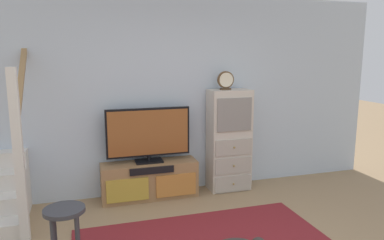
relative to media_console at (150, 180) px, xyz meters
The scene contains 6 objects.
back_wall 1.17m from the media_console, 41.69° to the left, with size 6.40×0.12×2.70m, color silver.
media_console is the anchor object (origin of this frame).
television 0.64m from the media_console, 90.00° to the left, with size 1.11×0.22×0.73m.
side_cabinet 1.24m from the media_console, ahead, with size 0.58×0.38×1.43m.
desk_clock 1.70m from the media_console, ahead, with size 0.23×0.08×0.25m.
bar_stool_near 1.94m from the media_console, 121.57° to the right, with size 0.34×0.34×0.67m.
Camera 1 is at (-1.12, -2.46, 1.93)m, focal length 34.26 mm.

